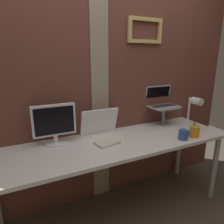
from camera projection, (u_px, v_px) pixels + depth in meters
name	position (u px, v px, depth m)	size (l,w,h in m)	color
ground_plane	(123.00, 216.00, 1.93)	(6.00, 6.00, 0.00)	#4C4238
brick_wall_back	(102.00, 75.00, 1.99)	(3.15, 0.15, 2.58)	brown
desk	(117.00, 149.00, 1.83)	(2.15, 0.63, 0.74)	white
monitor	(54.00, 123.00, 1.72)	(0.36, 0.18, 0.35)	white
laptop_stand	(164.00, 113.00, 2.23)	(0.28, 0.22, 0.20)	gray
laptop	(161.00, 100.00, 2.25)	(0.33, 0.25, 0.22)	#ADB2B7
whiteboard_panel	(99.00, 122.00, 1.95)	(0.37, 0.02, 0.27)	white
desk_lamp	(193.00, 110.00, 2.06)	(0.12, 0.20, 0.34)	white
pen_cup	(194.00, 132.00, 1.91)	(0.09, 0.09, 0.15)	orange
coffee_mug	(184.00, 135.00, 1.85)	(0.12, 0.09, 0.09)	#2D4C8C
paper_clutter_stack	(107.00, 143.00, 1.77)	(0.20, 0.14, 0.02)	silver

